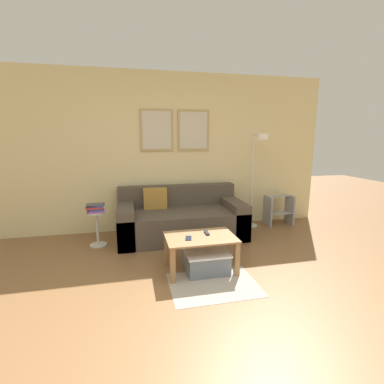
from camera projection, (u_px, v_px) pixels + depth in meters
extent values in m
plane|color=brown|center=(214.00, 351.00, 2.02)|extent=(16.00, 16.00, 0.00)
cube|color=beige|center=(163.00, 153.00, 4.57)|extent=(5.60, 0.06, 2.55)
cube|color=tan|center=(157.00, 130.00, 4.44)|extent=(0.52, 0.02, 0.66)
cube|color=beige|center=(157.00, 130.00, 4.43)|extent=(0.45, 0.01, 0.59)
cube|color=tan|center=(193.00, 130.00, 4.57)|extent=(0.52, 0.02, 0.66)
cube|color=beige|center=(194.00, 130.00, 4.56)|extent=(0.45, 0.01, 0.59)
cube|color=#A39989|center=(214.00, 285.00, 2.93)|extent=(0.92, 0.68, 0.01)
cube|color=#4C4238|center=(182.00, 224.00, 4.31)|extent=(1.91, 0.93, 0.43)
cube|color=#4C4238|center=(177.00, 195.00, 4.59)|extent=(1.91, 0.20, 0.33)
cube|color=#4C4238|center=(126.00, 223.00, 4.12)|extent=(0.24, 0.93, 0.55)
cube|color=#4C4238|center=(232.00, 216.00, 4.48)|extent=(0.24, 0.93, 0.55)
cube|color=#A87A33|center=(155.00, 198.00, 4.34)|extent=(0.36, 0.14, 0.32)
cube|color=#997047|center=(200.00, 237.00, 3.20)|extent=(0.80, 0.53, 0.02)
cube|color=#997047|center=(173.00, 266.00, 2.94)|extent=(0.06, 0.06, 0.39)
cube|color=#997047|center=(237.00, 259.00, 3.10)|extent=(0.06, 0.06, 0.39)
cube|color=#997047|center=(167.00, 249.00, 3.38)|extent=(0.06, 0.06, 0.39)
cube|color=#997047|center=(223.00, 244.00, 3.53)|extent=(0.06, 0.06, 0.39)
cube|color=slate|center=(206.00, 261.00, 3.24)|extent=(0.47, 0.44, 0.22)
cube|color=silver|center=(206.00, 251.00, 3.22)|extent=(0.50, 0.46, 0.02)
cylinder|color=silver|center=(250.00, 225.00, 4.87)|extent=(0.25, 0.25, 0.02)
cylinder|color=silver|center=(252.00, 181.00, 4.72)|extent=(0.03, 0.03, 1.55)
cylinder|color=silver|center=(258.00, 135.00, 4.42)|extent=(0.02, 0.31, 0.02)
cylinder|color=white|center=(263.00, 137.00, 4.27)|extent=(0.18, 0.18, 0.09)
cylinder|color=silver|center=(99.00, 245.00, 4.01)|extent=(0.24, 0.24, 0.01)
cylinder|color=silver|center=(97.00, 229.00, 3.96)|extent=(0.04, 0.04, 0.47)
cylinder|color=silver|center=(96.00, 212.00, 3.91)|extent=(0.28, 0.28, 0.02)
cube|color=#8C4C93|center=(96.00, 211.00, 3.89)|extent=(0.25, 0.20, 0.02)
cube|color=#335199|center=(96.00, 209.00, 3.89)|extent=(0.20, 0.16, 0.03)
cube|color=#B73333|center=(94.00, 208.00, 3.88)|extent=(0.25, 0.17, 0.03)
cube|color=#335199|center=(96.00, 205.00, 3.89)|extent=(0.23, 0.16, 0.03)
cube|color=#4C4C51|center=(95.00, 204.00, 3.87)|extent=(0.25, 0.16, 0.01)
cube|color=#232328|center=(207.00, 233.00, 3.29)|extent=(0.05, 0.15, 0.02)
cube|color=#1E2338|center=(188.00, 238.00, 3.13)|extent=(0.10, 0.15, 0.01)
cube|color=#99999E|center=(268.00, 211.00, 4.89)|extent=(0.03, 0.30, 0.52)
cube|color=#99999E|center=(290.00, 209.00, 4.98)|extent=(0.03, 0.30, 0.52)
cube|color=#99999E|center=(280.00, 213.00, 4.90)|extent=(0.40, 0.13, 0.02)
cube|color=#99999E|center=(278.00, 196.00, 4.94)|extent=(0.40, 0.13, 0.02)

